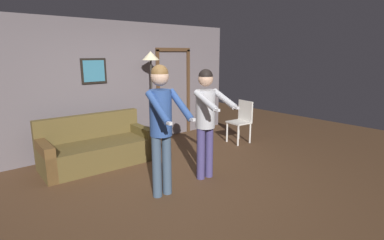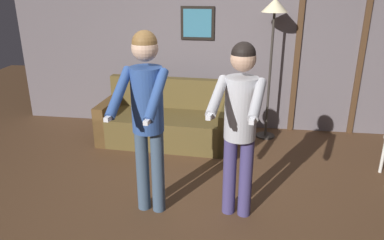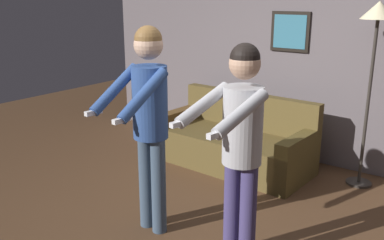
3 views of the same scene
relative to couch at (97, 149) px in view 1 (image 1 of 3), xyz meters
name	(u,v)px [view 1 (image 1 of 3)]	position (x,y,z in m)	size (l,w,h in m)	color
ground_plane	(178,182)	(0.63, -1.56, -0.28)	(12.00, 12.00, 0.00)	#543722
back_wall_assembly	(109,86)	(0.65, 0.74, 1.02)	(6.40, 0.10, 2.60)	#645B5F
couch	(97,149)	(0.00, 0.00, 0.00)	(1.94, 0.94, 0.87)	brown
torchiere_lamp	(151,66)	(1.43, 0.36, 1.42)	(0.36, 0.36, 2.00)	#332D28
person_standing_left	(161,118)	(0.19, -1.77, 0.84)	(0.47, 0.69, 1.82)	#3E5267
person_standing_right	(206,114)	(1.06, -1.72, 0.78)	(0.50, 0.73, 1.73)	#433B6F
dining_chair_distant	(242,119)	(3.04, -0.79, 0.25)	(0.46, 0.46, 0.93)	silver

